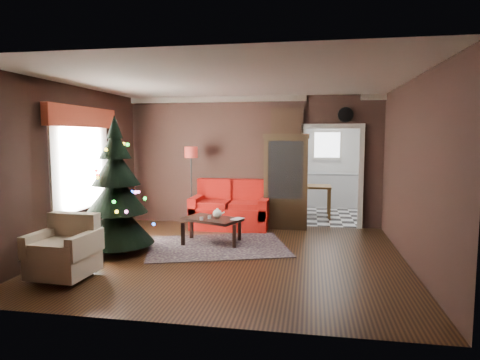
% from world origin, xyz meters
% --- Properties ---
extents(floor, '(5.50, 5.50, 0.00)m').
position_xyz_m(floor, '(0.00, 0.00, 0.00)').
color(floor, black).
rests_on(floor, ground).
extents(ceiling, '(5.50, 5.50, 0.00)m').
position_xyz_m(ceiling, '(0.00, 0.00, 2.80)').
color(ceiling, white).
rests_on(ceiling, ground).
extents(wall_back, '(5.50, 0.00, 5.50)m').
position_xyz_m(wall_back, '(0.00, 2.50, 1.40)').
color(wall_back, black).
rests_on(wall_back, ground).
extents(wall_front, '(5.50, 0.00, 5.50)m').
position_xyz_m(wall_front, '(0.00, -2.50, 1.40)').
color(wall_front, black).
rests_on(wall_front, ground).
extents(wall_left, '(0.00, 5.50, 5.50)m').
position_xyz_m(wall_left, '(-2.75, 0.00, 1.40)').
color(wall_left, black).
rests_on(wall_left, ground).
extents(wall_right, '(0.00, 5.50, 5.50)m').
position_xyz_m(wall_right, '(2.75, 0.00, 1.40)').
color(wall_right, black).
rests_on(wall_right, ground).
extents(doorway, '(1.10, 0.10, 2.10)m').
position_xyz_m(doorway, '(1.70, 2.50, 1.05)').
color(doorway, silver).
rests_on(doorway, ground).
extents(left_window, '(0.05, 1.60, 1.40)m').
position_xyz_m(left_window, '(-2.71, 0.20, 1.45)').
color(left_window, white).
rests_on(left_window, wall_left).
extents(valance, '(0.12, 2.10, 0.35)m').
position_xyz_m(valance, '(-2.63, 0.20, 2.27)').
color(valance, '#A63B26').
rests_on(valance, wall_left).
extents(kitchen_floor, '(3.00, 3.00, 0.00)m').
position_xyz_m(kitchen_floor, '(1.70, 4.00, 0.00)').
color(kitchen_floor, silver).
rests_on(kitchen_floor, ground).
extents(kitchen_window, '(0.70, 0.06, 0.70)m').
position_xyz_m(kitchen_window, '(1.70, 5.45, 1.70)').
color(kitchen_window, white).
rests_on(kitchen_window, ground).
extents(rug, '(2.81, 2.39, 0.01)m').
position_xyz_m(rug, '(-0.34, 0.53, 0.01)').
color(rug, '#422E3C').
rests_on(rug, ground).
extents(loveseat, '(1.70, 0.90, 1.00)m').
position_xyz_m(loveseat, '(-0.40, 2.05, 0.50)').
color(loveseat, '#850607').
rests_on(loveseat, ground).
extents(curio_cabinet, '(0.90, 0.45, 1.90)m').
position_xyz_m(curio_cabinet, '(0.75, 2.27, 0.95)').
color(curio_cabinet, black).
rests_on(curio_cabinet, ground).
extents(floor_lamp, '(0.34, 0.34, 1.78)m').
position_xyz_m(floor_lamp, '(-1.25, 2.04, 0.83)').
color(floor_lamp, black).
rests_on(floor_lamp, ground).
extents(christmas_tree, '(1.53, 1.53, 2.31)m').
position_xyz_m(christmas_tree, '(-1.92, -0.06, 1.05)').
color(christmas_tree, black).
rests_on(christmas_tree, ground).
extents(armchair, '(0.82, 0.82, 0.79)m').
position_xyz_m(armchair, '(-2.03, -1.45, 0.46)').
color(armchair, tan).
rests_on(armchair, ground).
extents(coffee_table, '(1.16, 0.95, 0.45)m').
position_xyz_m(coffee_table, '(-0.49, 0.74, 0.24)').
color(coffee_table, black).
rests_on(coffee_table, rug).
extents(teapot, '(0.22, 0.22, 0.18)m').
position_xyz_m(teapot, '(-0.39, 0.74, 0.55)').
color(teapot, white).
rests_on(teapot, coffee_table).
extents(cup_a, '(0.07, 0.07, 0.06)m').
position_xyz_m(cup_a, '(-0.63, 0.52, 0.49)').
color(cup_a, silver).
rests_on(cup_a, coffee_table).
extents(cup_b, '(0.07, 0.07, 0.05)m').
position_xyz_m(cup_b, '(-0.52, 0.68, 0.49)').
color(cup_b, silver).
rests_on(cup_b, coffee_table).
extents(book, '(0.16, 0.08, 0.23)m').
position_xyz_m(book, '(-0.09, 0.73, 0.58)').
color(book, gray).
rests_on(book, coffee_table).
extents(wall_clock, '(0.32, 0.32, 0.06)m').
position_xyz_m(wall_clock, '(1.95, 2.45, 2.38)').
color(wall_clock, white).
rests_on(wall_clock, wall_back).
extents(painting, '(0.62, 0.05, 0.52)m').
position_xyz_m(painting, '(0.75, 2.46, 2.25)').
color(painting, '#BE7841').
rests_on(painting, wall_back).
extents(kitchen_counter, '(1.80, 0.60, 0.90)m').
position_xyz_m(kitchen_counter, '(1.70, 5.20, 0.45)').
color(kitchen_counter, silver).
rests_on(kitchen_counter, ground).
extents(kitchen_table, '(0.70, 0.70, 0.75)m').
position_xyz_m(kitchen_table, '(1.40, 3.70, 0.38)').
color(kitchen_table, brown).
rests_on(kitchen_table, ground).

